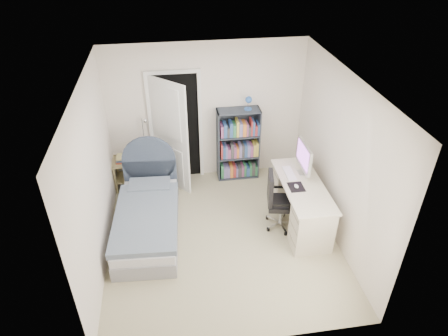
{
  "coord_description": "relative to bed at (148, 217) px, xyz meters",
  "views": [
    {
      "loc": [
        -0.64,
        -4.52,
        4.23
      ],
      "look_at": [
        0.1,
        0.45,
        0.97
      ],
      "focal_mm": 32.0,
      "sensor_mm": 36.0,
      "label": 1
    }
  ],
  "objects": [
    {
      "name": "desk",
      "position": [
        2.37,
        -0.16,
        0.14
      ],
      "size": [
        0.61,
        1.54,
        1.26
      ],
      "color": "beige",
      "rests_on": "ground"
    },
    {
      "name": "bookcase",
      "position": [
        1.65,
        1.31,
        0.35
      ],
      "size": [
        0.76,
        0.32,
        1.6
      ],
      "color": "#323844",
      "rests_on": "ground"
    },
    {
      "name": "floor_lamp",
      "position": [
        -0.0,
        1.37,
        0.25
      ],
      "size": [
        0.18,
        0.18,
        1.28
      ],
      "color": "silver",
      "rests_on": "ground"
    },
    {
      "name": "room_shell",
      "position": [
        1.1,
        -0.32,
        0.98
      ],
      "size": [
        3.5,
        3.7,
        2.6
      ],
      "color": "tan",
      "rests_on": "ground"
    },
    {
      "name": "bed",
      "position": [
        0.0,
        0.0,
        0.0
      ],
      "size": [
        1.02,
        1.98,
        1.19
      ],
      "color": "gray",
      "rests_on": "ground"
    },
    {
      "name": "office_chair",
      "position": [
        1.97,
        -0.18,
        0.26
      ],
      "size": [
        0.52,
        0.53,
        0.96
      ],
      "color": "silver",
      "rests_on": "ground"
    },
    {
      "name": "nightstand",
      "position": [
        -0.4,
        1.26,
        0.15
      ],
      "size": [
        0.44,
        0.44,
        0.64
      ],
      "color": "tan",
      "rests_on": "ground"
    },
    {
      "name": "door",
      "position": [
        0.47,
        1.27,
        0.77
      ],
      "size": [
        0.92,
        0.61,
        2.06
      ],
      "color": "black",
      "rests_on": "ground"
    }
  ]
}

